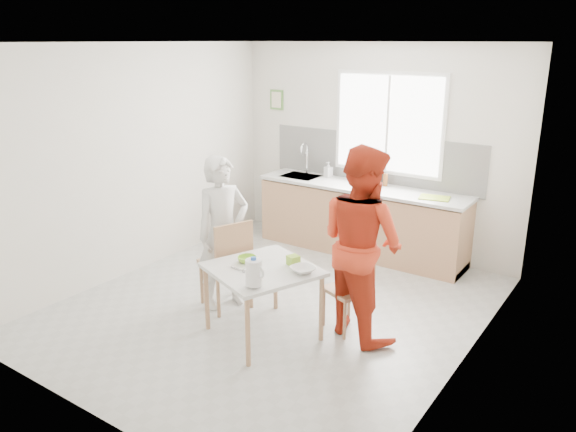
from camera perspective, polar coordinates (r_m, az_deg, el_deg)
name	(u,v)px	position (r m, az deg, el deg)	size (l,w,h in m)	color
ground	(274,306)	(6.07, -1.41, -9.16)	(4.50, 4.50, 0.00)	#B7B7B2
room_shell	(273,155)	(5.53, -1.54, 6.24)	(4.50, 4.50, 4.50)	silver
window	(388,124)	(7.34, 10.16, 9.20)	(1.50, 0.06, 1.30)	white
backsplash	(373,159)	(7.51, 8.62, 5.79)	(3.00, 0.02, 0.65)	white
picture_frame	(277,100)	(8.19, -1.16, 11.72)	(0.22, 0.03, 0.28)	#5B9242
kitchen_counter	(360,222)	(7.47, 7.33, -0.64)	(2.84, 0.64, 1.37)	tan
dining_table	(263,275)	(5.28, -2.60, -5.98)	(1.17, 1.17, 0.69)	silver
chair_left	(229,261)	(5.86, -6.06, -4.52)	(0.59, 0.59, 0.98)	tan
chair_far	(353,284)	(5.53, 6.60, -6.88)	(0.49, 0.49, 0.82)	tan
person_white	(223,233)	(5.84, -6.61, -1.73)	(0.59, 0.39, 1.62)	silver
person_red	(362,243)	(5.26, 7.51, -2.70)	(0.89, 0.70, 1.84)	red
bowl_green	(247,259)	(5.38, -4.19, -4.41)	(0.18, 0.18, 0.06)	#89C72D
bowl_white	(303,270)	(5.14, 1.53, -5.47)	(0.22, 0.22, 0.05)	white
milk_jug	(254,272)	(4.81, -3.46, -5.72)	(0.20, 0.14, 0.25)	white
green_box	(293,260)	(5.30, 0.54, -4.52)	(0.10, 0.10, 0.09)	#81B529
spoon	(238,269)	(5.21, -5.15, -5.39)	(0.01, 0.01, 0.16)	#A5A5AA
cutting_board	(434,198)	(6.90, 14.66, 1.81)	(0.35, 0.25, 0.01)	#A1C32D
wine_bottle_a	(373,172)	(7.40, 8.68, 4.47)	(0.07, 0.07, 0.32)	black
wine_bottle_b	(377,174)	(7.35, 9.05, 4.28)	(0.07, 0.07, 0.30)	black
jar_amber	(385,180)	(7.34, 9.86, 3.65)	(0.06, 0.06, 0.16)	brown
soap_bottle	(328,169)	(7.73, 4.12, 4.74)	(0.09, 0.09, 0.21)	#999999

